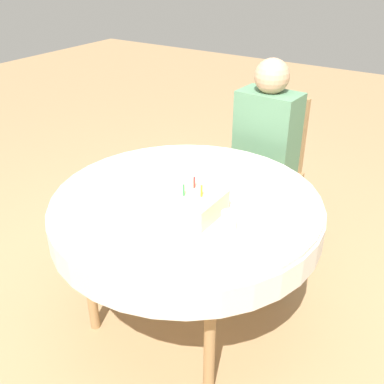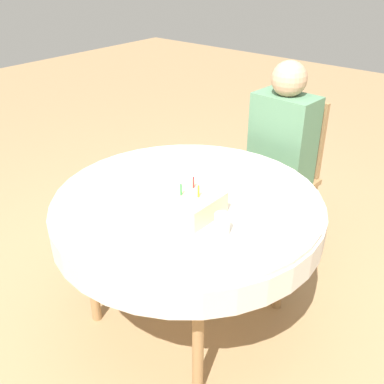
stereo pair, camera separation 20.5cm
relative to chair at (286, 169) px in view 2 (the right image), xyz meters
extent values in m
plane|color=#A37F56|center=(0.00, -0.97, -0.52)|extent=(12.00, 12.00, 0.00)
cylinder|color=silver|center=(0.00, -0.97, 0.21)|extent=(1.28, 1.28, 0.02)
cylinder|color=silver|center=(0.00, -0.97, 0.13)|extent=(1.30, 1.30, 0.13)
cylinder|color=#A37A4C|center=(-0.35, -1.33, -0.16)|extent=(0.05, 0.05, 0.71)
cylinder|color=#A37A4C|center=(0.35, -1.33, -0.16)|extent=(0.05, 0.05, 0.71)
cylinder|color=#A37A4C|center=(-0.35, -0.62, -0.16)|extent=(0.05, 0.05, 0.71)
cylinder|color=#A37A4C|center=(0.35, -0.62, -0.16)|extent=(0.05, 0.05, 0.71)
cube|color=#A37A4C|center=(0.00, -0.07, -0.07)|extent=(0.42, 0.42, 0.04)
cube|color=#A37A4C|center=(0.01, 0.11, 0.20)|extent=(0.36, 0.05, 0.50)
cylinder|color=#A37A4C|center=(-0.18, -0.24, -0.30)|extent=(0.04, 0.04, 0.43)
cylinder|color=#A37A4C|center=(0.16, -0.26, -0.30)|extent=(0.04, 0.04, 0.43)
cylinder|color=#A37A4C|center=(-0.17, 0.11, -0.30)|extent=(0.04, 0.04, 0.43)
cylinder|color=#A37A4C|center=(0.18, 0.09, -0.30)|extent=(0.04, 0.04, 0.43)
cylinder|color=tan|center=(-0.10, -0.23, -0.28)|extent=(0.09, 0.09, 0.47)
cylinder|color=tan|center=(0.08, -0.24, -0.28)|extent=(0.09, 0.09, 0.47)
cube|color=#568460|center=(0.00, -0.07, 0.23)|extent=(0.38, 0.24, 0.56)
sphere|color=tan|center=(0.00, -0.07, 0.60)|extent=(0.21, 0.21, 0.21)
cube|color=beige|center=(0.10, -1.08, 0.27)|extent=(0.24, 0.24, 0.10)
cylinder|color=gold|center=(0.14, -1.08, 0.34)|extent=(0.01, 0.01, 0.05)
cylinder|color=red|center=(0.07, -1.02, 0.34)|extent=(0.01, 0.01, 0.05)
cylinder|color=green|center=(0.08, -1.11, 0.34)|extent=(0.01, 0.01, 0.05)
cylinder|color=silver|center=(0.31, -1.12, 0.26)|extent=(0.06, 0.06, 0.10)
camera|label=1|loc=(1.03, -2.51, 1.27)|focal=42.00mm
camera|label=2|loc=(1.20, -2.39, 1.27)|focal=42.00mm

